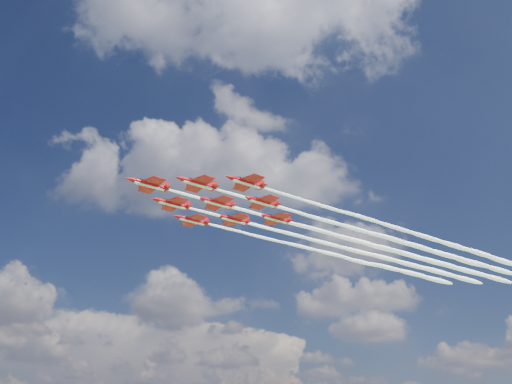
# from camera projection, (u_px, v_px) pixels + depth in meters

# --- Properties ---
(jet_lead) EXTENTS (94.21, 71.79, 3.05)m
(jet_lead) POSITION_uv_depth(u_px,v_px,m) (309.00, 228.00, 158.62)
(jet_lead) COLOR #A50912
(jet_row2_port) EXTENTS (94.21, 71.79, 3.05)m
(jet_row2_port) POSITION_uv_depth(u_px,v_px,m) (349.00, 227.00, 158.07)
(jet_row2_port) COLOR #A50912
(jet_row2_starb) EXTENTS (94.21, 71.79, 3.05)m
(jet_row2_starb) POSITION_uv_depth(u_px,v_px,m) (318.00, 241.00, 169.51)
(jet_row2_starb) COLOR #A50912
(jet_row3_port) EXTENTS (94.21, 71.79, 3.05)m
(jet_row3_port) POSITION_uv_depth(u_px,v_px,m) (390.00, 226.00, 157.53)
(jet_row3_port) COLOR #A50912
(jet_row3_centre) EXTENTS (94.21, 71.79, 3.05)m
(jet_row3_centre) POSITION_uv_depth(u_px,v_px,m) (356.00, 240.00, 168.97)
(jet_row3_centre) COLOR #A50912
(jet_row3_starb) EXTENTS (94.21, 71.79, 3.05)m
(jet_row3_starb) POSITION_uv_depth(u_px,v_px,m) (326.00, 253.00, 180.41)
(jet_row3_starb) COLOR #A50912
(jet_row4_port) EXTENTS (94.21, 71.79, 3.05)m
(jet_row4_port) POSITION_uv_depth(u_px,v_px,m) (394.00, 240.00, 168.42)
(jet_row4_port) COLOR #A50912
(jet_row4_starb) EXTENTS (94.21, 71.79, 3.05)m
(jet_row4_starb) POSITION_uv_depth(u_px,v_px,m) (362.00, 252.00, 179.86)
(jet_row4_starb) COLOR #A50912
(jet_tail) EXTENTS (94.21, 71.79, 3.05)m
(jet_tail) POSITION_uv_depth(u_px,v_px,m) (397.00, 252.00, 179.32)
(jet_tail) COLOR #A50912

